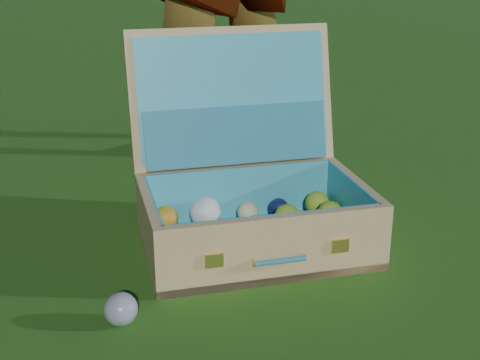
# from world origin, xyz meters

# --- Properties ---
(ground) EXTENTS (60.00, 60.00, 0.00)m
(ground) POSITION_xyz_m (0.00, 0.00, 0.00)
(ground) COLOR #215114
(ground) RESTS_ON ground
(stray_ball) EXTENTS (0.07, 0.07, 0.07)m
(stray_ball) POSITION_xyz_m (-0.35, -0.10, 0.03)
(stray_ball) COLOR teal
(stray_ball) RESTS_ON ground
(suitcase) EXTENTS (0.66, 0.62, 0.51)m
(suitcase) POSITION_xyz_m (0.08, 0.10, 0.14)
(suitcase) COLOR tan
(suitcase) RESTS_ON ground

